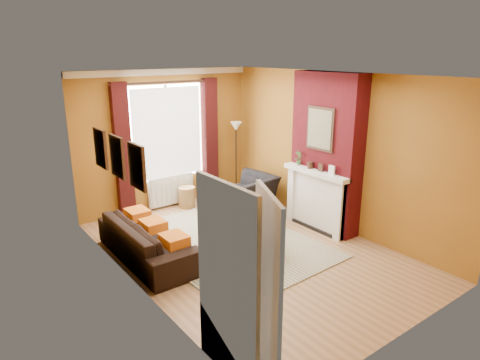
# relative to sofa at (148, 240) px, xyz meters

# --- Properties ---
(ground) EXTENTS (5.50, 5.50, 0.00)m
(ground) POSITION_rel_sofa_xyz_m (1.42, -0.76, -0.31)
(ground) COLOR brown
(ground) RESTS_ON ground
(room_walls) EXTENTS (3.82, 5.54, 2.83)m
(room_walls) POSITION_rel_sofa_xyz_m (2.05, -0.47, 1.07)
(room_walls) COLOR #8F5D1B
(room_walls) RESTS_ON ground
(striped_rug) EXTENTS (2.59, 3.49, 0.02)m
(striped_rug) POSITION_rel_sofa_xyz_m (1.31, -0.28, -0.30)
(striped_rug) COLOR #33638E
(striped_rug) RESTS_ON ground
(sofa) EXTENTS (0.83, 2.12, 0.62)m
(sofa) POSITION_rel_sofa_xyz_m (0.00, 0.00, 0.00)
(sofa) COLOR black
(sofa) RESTS_ON ground
(armchair) EXTENTS (1.25, 1.13, 0.73)m
(armchair) POSITION_rel_sofa_xyz_m (2.44, 0.71, 0.06)
(armchair) COLOR black
(armchair) RESTS_ON ground
(coffee_table) EXTENTS (0.99, 1.40, 0.42)m
(coffee_table) POSITION_rel_sofa_xyz_m (1.52, -0.66, 0.07)
(coffee_table) COLOR tan
(coffee_table) RESTS_ON ground
(wicker_stool) EXTENTS (0.42, 0.42, 0.43)m
(wicker_stool) POSITION_rel_sofa_xyz_m (1.65, 1.64, -0.10)
(wicker_stool) COLOR olive
(wicker_stool) RESTS_ON ground
(floor_lamp) EXTENTS (0.31, 0.31, 1.67)m
(floor_lamp) POSITION_rel_sofa_xyz_m (2.89, 1.60, 1.01)
(floor_lamp) COLOR black
(floor_lamp) RESTS_ON ground
(book_a) EXTENTS (0.33, 0.36, 0.03)m
(book_a) POSITION_rel_sofa_xyz_m (1.37, -0.96, 0.13)
(book_a) COLOR #999999
(book_a) RESTS_ON coffee_table
(book_b) EXTENTS (0.30, 0.31, 0.02)m
(book_b) POSITION_rel_sofa_xyz_m (1.62, -0.27, 0.12)
(book_b) COLOR #999999
(book_b) RESTS_ON coffee_table
(mug) EXTENTS (0.15, 0.15, 0.10)m
(mug) POSITION_rel_sofa_xyz_m (1.66, -0.75, 0.16)
(mug) COLOR #999999
(mug) RESTS_ON coffee_table
(tv_remote) EXTENTS (0.07, 0.17, 0.02)m
(tv_remote) POSITION_rel_sofa_xyz_m (1.41, -0.40, 0.12)
(tv_remote) COLOR #272729
(tv_remote) RESTS_ON coffee_table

